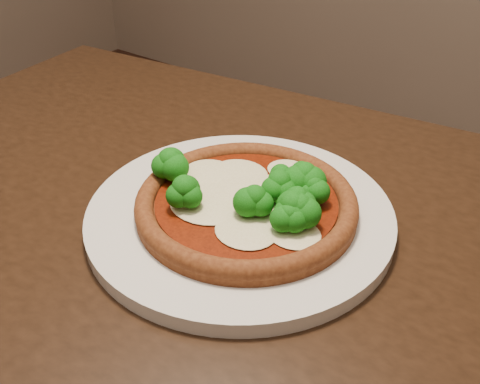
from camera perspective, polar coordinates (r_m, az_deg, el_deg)
The scene contains 3 objects.
dining_table at distance 0.71m, azimuth -3.33°, elevation -9.09°, with size 1.18×0.87×0.75m.
plate at distance 0.62m, azimuth 0.00°, elevation -2.36°, with size 0.35×0.35×0.02m, color silver.
pizza at distance 0.60m, azimuth 1.21°, elevation -0.73°, with size 0.25×0.25×0.06m.
Camera 1 is at (0.54, -0.15, 1.13)m, focal length 40.00 mm.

